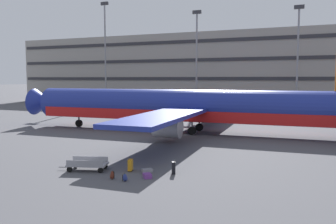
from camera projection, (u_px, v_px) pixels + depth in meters
ground_plane at (181, 134)px, 39.25m from camera, size 600.00×600.00×0.00m
terminal_structure at (255, 70)px, 84.35m from camera, size 120.78×21.57×16.49m
airliner at (187, 107)px, 40.28m from camera, size 42.92×34.80×10.41m
light_mast_far_left at (105, 47)px, 81.86m from camera, size 1.80×0.50×23.62m
light_mast_left at (197, 52)px, 73.49m from camera, size 1.80×0.50×20.12m
light_mast_center_left at (298, 50)px, 65.92m from camera, size 1.80×0.50×19.65m
suitcase_upright at (130, 165)px, 23.46m from camera, size 0.36×0.52×0.91m
suitcase_orange at (147, 170)px, 23.32m from camera, size 0.77×0.77×0.20m
suitcase_navy at (147, 176)px, 21.89m from camera, size 0.74×0.76×0.28m
suitcase_purple at (174, 167)px, 22.81m from camera, size 0.36×0.44×0.91m
backpack_silver at (125, 178)px, 21.17m from camera, size 0.28×0.33×0.50m
backpack_black at (112, 175)px, 21.60m from camera, size 0.37×0.37×0.56m
baggage_cart at (87, 164)px, 23.68m from camera, size 3.35×2.02×0.82m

